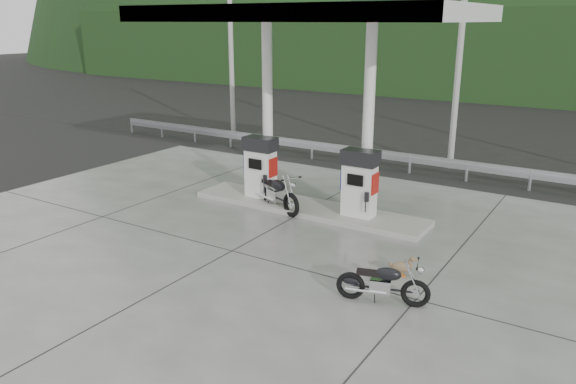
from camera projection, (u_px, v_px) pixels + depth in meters
The scene contains 17 objects.
ground at pixel (257, 238), 13.99m from camera, with size 160.00×160.00×0.00m, color black.
forecourt_apron at pixel (257, 238), 13.99m from camera, with size 18.00×14.00×0.02m, color slate.
pump_island at pixel (307, 208), 15.98m from camera, with size 7.00×1.40×0.15m, color #9B9A91.
gas_pump_left at pixel (261, 167), 16.51m from camera, with size 0.95×0.55×1.80m, color white, non-canonical shape.
gas_pump_right at pixel (359, 183), 14.88m from camera, with size 0.95×0.55×1.80m, color white, non-canonical shape.
canopy_column_left at pixel (268, 111), 16.37m from camera, with size 0.30×0.30×5.00m, color white.
canopy_column_right at pixel (368, 121), 14.74m from camera, with size 0.30×0.30×5.00m, color white.
canopy_roof at pixel (309, 14), 14.44m from camera, with size 8.50×5.00×0.40m, color silver.
guardrail at pixel (384, 150), 20.25m from camera, with size 26.00×0.16×1.42m, color #A5A7AD, non-canonical shape.
road at pixel (416, 151), 23.29m from camera, with size 60.00×7.00×0.01m, color black.
utility_pole_a at pixel (231, 49), 24.57m from camera, with size 0.22×0.22×8.00m, color #9C9C96.
utility_pole_b at pixel (459, 57), 19.48m from camera, with size 0.22×0.22×8.00m, color #9C9C96.
tree_band at pixel (515, 55), 37.38m from camera, with size 80.00×6.00×6.00m, color black.
forested_hills at pixel (567, 69), 62.54m from camera, with size 100.00×40.00×140.00m, color black, non-canonical shape.
motorcycle_left at pixel (276, 193), 15.95m from camera, with size 2.03×0.64×0.96m, color black, non-canonical shape.
motorcycle_right at pixel (383, 284), 10.66m from camera, with size 1.67×0.53×0.79m, color black, non-canonical shape.
duck at pixel (402, 267), 11.84m from camera, with size 0.55×0.15×0.39m, color brown, non-canonical shape.
Camera 1 is at (7.60, -10.61, 5.21)m, focal length 35.00 mm.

